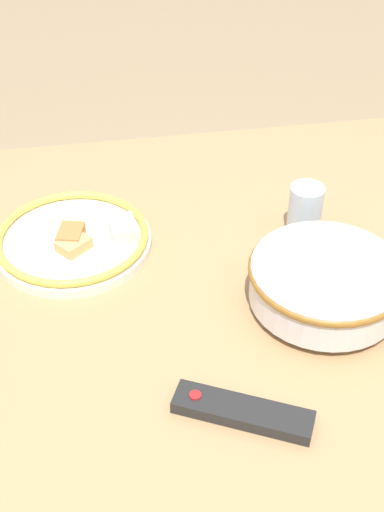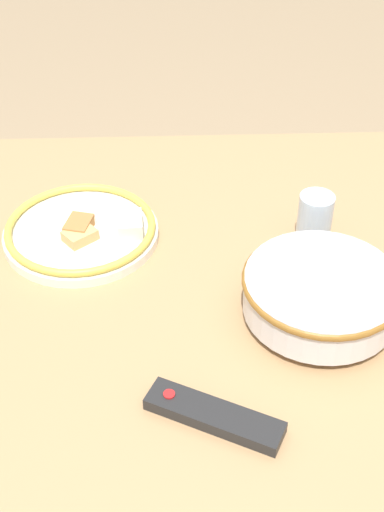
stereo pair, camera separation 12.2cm
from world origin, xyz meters
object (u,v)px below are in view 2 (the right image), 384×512
drinking_glass (315,220)px  noodle_bowl (321,294)px  tv_remote (214,416)px  food_plate (82,231)px

drinking_glass → noodle_bowl: bearing=83.2°
tv_remote → food_plate: bearing=53.6°
food_plate → tv_remote: (-0.22, 0.43, -0.01)m
noodle_bowl → food_plate: noodle_bowl is taller
tv_remote → drinking_glass: bearing=-0.5°
food_plate → drinking_glass: (-0.42, 0.03, 0.03)m
noodle_bowl → drinking_glass: drinking_glass is taller
noodle_bowl → food_plate: size_ratio=0.89×
noodle_bowl → drinking_glass: bearing=-96.8°
food_plate → drinking_glass: size_ratio=2.86×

